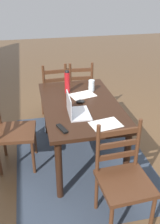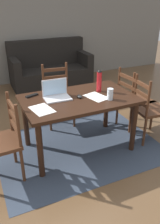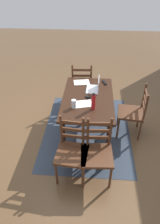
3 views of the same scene
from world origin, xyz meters
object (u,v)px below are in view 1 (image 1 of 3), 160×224
Objects in this scene: drinking_glass at (91,86)px; chair_left_near at (123,179)px; dining_table at (81,111)px; laptop at (75,110)px; chair_right_far at (56,93)px; computer_mouse at (80,101)px; chair_right_near at (78,91)px; chair_far_head at (12,131)px; tv_remote at (62,129)px; water_bottle at (67,81)px.

chair_left_near is at bearing 178.28° from drinking_glass.
laptop reaches higher than dining_table.
chair_right_far is 6.72× the size of drinking_glass.
drinking_glass is 1.41× the size of computer_mouse.
laptop is (-1.25, 0.28, 0.34)m from chair_right_near.
chair_right_near is at bearing -89.98° from chair_right_far.
chair_far_head is at bearing 97.62° from computer_mouse.
chair_right_near is 5.59× the size of tv_remote.
chair_right_far is 0.34m from chair_right_near.
dining_table is 4.87× the size of water_bottle.
laptop reaches higher than computer_mouse.
laptop reaches higher than chair_right_near.
chair_far_head is at bearing -64.85° from tv_remote.
chair_right_near is 0.83m from water_bottle.
chair_right_far is at bearing 29.53° from drinking_glass.
computer_mouse is 0.59× the size of tv_remote.
dining_table is at bearing -138.26° from tv_remote.
water_bottle is (0.59, -0.02, 0.09)m from laptop.
water_bottle is 1.71× the size of tv_remote.
chair_left_near is at bearing -135.85° from chair_far_head.
tv_remote is (0.48, 0.46, 0.29)m from chair_left_near.
water_bottle reaches higher than chair_left_near.
dining_table is at bearing -153.27° from computer_mouse.
water_bottle is at bearing 22.60° from computer_mouse.
chair_right_far is at bearing 9.67° from dining_table.
chair_left_near is 1.07m from computer_mouse.
dining_table is at bearing 147.29° from drinking_glass.
chair_right_near is 1.33m from laptop.
water_bottle is at bearing -64.57° from chair_far_head.
chair_right_far reaches higher than computer_mouse.
laptop is 0.29m from computer_mouse.
chair_right_far is 9.50× the size of computer_mouse.
water_bottle reaches higher than chair_right_far.
chair_right_near is at bearing -125.86° from tv_remote.
chair_right_far is at bearing 16.52° from computer_mouse.
laptop is (-0.26, -0.69, 0.34)m from chair_far_head.
water_bottle is at bearing 11.26° from chair_left_near.
tv_remote is at bearing 146.70° from laptop.
dining_table is 1.03m from chair_right_near.
tv_remote is at bearing -135.85° from chair_far_head.
chair_right_far is 1.55m from tv_remote.
laptop is at bearing 164.25° from computer_mouse.
drinking_glass is 0.38m from computer_mouse.
drinking_glass reaches higher than dining_table.
water_bottle is (1.34, 0.27, 0.43)m from chair_left_near.
computer_mouse reaches higher than dining_table.
chair_far_head is 6.72× the size of drinking_glass.
water_bottle is (-0.66, 0.26, 0.43)m from chair_right_near.
chair_right_near is 1.61m from tv_remote.
chair_right_far is 1.04m from computer_mouse.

